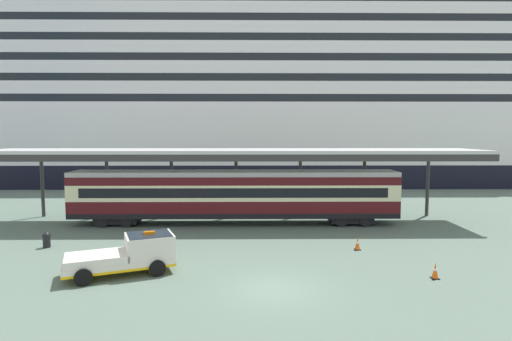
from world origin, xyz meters
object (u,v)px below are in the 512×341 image
object	(u,v)px
cruise_ship	(193,99)
quay_bollard	(47,239)
train_carriage	(235,194)
traffic_cone_mid	(358,243)
traffic_cone_near	(435,271)
service_truck	(131,253)

from	to	relation	value
cruise_ship	quay_bollard	xyz separation A→B (m)	(-3.12, -42.02, -12.04)
cruise_ship	train_carriage	distance (m)	37.85
cruise_ship	traffic_cone_mid	distance (m)	47.17
cruise_ship	quay_bollard	bearing A→B (deg)	-94.24
traffic_cone_mid	quay_bollard	bearing A→B (deg)	177.77
cruise_ship	train_carriage	size ratio (longest dim) A/B	5.39
traffic_cone_near	quay_bollard	xyz separation A→B (m)	(-21.34, 5.66, 0.14)
train_carriage	service_truck	distance (m)	12.18
cruise_ship	traffic_cone_near	distance (m)	52.47
train_carriage	service_truck	world-z (taller)	train_carriage
traffic_cone_near	quay_bollard	bearing A→B (deg)	165.16
cruise_ship	train_carriage	bearing A→B (deg)	-77.11
train_carriage	traffic_cone_near	bearing A→B (deg)	-50.27
cruise_ship	traffic_cone_near	world-z (taller)	cruise_ship
train_carriage	quay_bollard	world-z (taller)	train_carriage
cruise_ship	traffic_cone_mid	size ratio (longest dim) A/B	170.21
train_carriage	quay_bollard	bearing A→B (deg)	-149.99
traffic_cone_near	traffic_cone_mid	distance (m)	5.50
traffic_cone_near	traffic_cone_mid	xyz separation A→B (m)	(-2.45, 4.92, 0.01)
train_carriage	quay_bollard	size ratio (longest dim) A/B	25.78
service_truck	traffic_cone_near	world-z (taller)	service_truck
traffic_cone_near	quay_bollard	size ratio (longest dim) A/B	0.80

